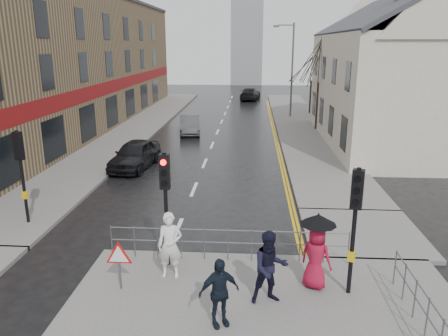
# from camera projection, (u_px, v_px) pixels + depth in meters

# --- Properties ---
(ground) EXTENTS (120.00, 120.00, 0.00)m
(ground) POSITION_uv_depth(u_px,v_px,m) (160.00, 271.00, 12.76)
(ground) COLOR black
(ground) RESTS_ON ground
(left_pavement) EXTENTS (4.00, 44.00, 0.14)m
(left_pavement) POSITION_uv_depth(u_px,v_px,m) (139.00, 125.00, 35.21)
(left_pavement) COLOR #605E5B
(left_pavement) RESTS_ON ground
(right_pavement) EXTENTS (4.00, 40.00, 0.14)m
(right_pavement) POSITION_uv_depth(u_px,v_px,m) (299.00, 123.00, 36.31)
(right_pavement) COLOR #605E5B
(right_pavement) RESTS_ON ground
(pavement_bridge_right) EXTENTS (4.00, 4.20, 0.14)m
(pavement_bridge_right) POSITION_uv_depth(u_px,v_px,m) (362.00, 233.00, 15.20)
(pavement_bridge_right) COLOR #605E5B
(pavement_bridge_right) RESTS_ON ground
(building_left_terrace) EXTENTS (8.00, 42.00, 10.00)m
(building_left_terrace) POSITION_uv_depth(u_px,v_px,m) (62.00, 63.00, 33.25)
(building_left_terrace) COLOR olive
(building_left_terrace) RESTS_ON ground
(building_right_cream) EXTENTS (9.00, 16.40, 10.10)m
(building_right_cream) POSITION_uv_depth(u_px,v_px,m) (400.00, 70.00, 27.96)
(building_right_cream) COLOR beige
(building_right_cream) RESTS_ON ground
(church_tower) EXTENTS (5.00, 5.00, 18.00)m
(church_tower) POSITION_uv_depth(u_px,v_px,m) (247.00, 27.00, 69.68)
(church_tower) COLOR gray
(church_tower) RESTS_ON ground
(traffic_signal_near_left) EXTENTS (0.28, 0.27, 3.40)m
(traffic_signal_near_left) POSITION_uv_depth(u_px,v_px,m) (165.00, 190.00, 12.26)
(traffic_signal_near_left) COLOR black
(traffic_signal_near_left) RESTS_ON near_pavement
(traffic_signal_near_right) EXTENTS (0.34, 0.33, 3.40)m
(traffic_signal_near_right) POSITION_uv_depth(u_px,v_px,m) (355.00, 210.00, 10.79)
(traffic_signal_near_right) COLOR black
(traffic_signal_near_right) RESTS_ON near_pavement
(traffic_signal_far_left) EXTENTS (0.34, 0.33, 3.40)m
(traffic_signal_far_left) POSITION_uv_depth(u_px,v_px,m) (20.00, 161.00, 15.31)
(traffic_signal_far_left) COLOR black
(traffic_signal_far_left) RESTS_ON left_pavement
(guard_railing_front) EXTENTS (7.14, 0.04, 1.00)m
(guard_railing_front) POSITION_uv_depth(u_px,v_px,m) (228.00, 238.00, 12.97)
(guard_railing_front) COLOR #595B5E
(guard_railing_front) RESTS_ON near_pavement
(guard_railing_side) EXTENTS (0.04, 4.54, 1.00)m
(guard_railing_side) POSITION_uv_depth(u_px,v_px,m) (428.00, 310.00, 9.48)
(guard_railing_side) COLOR #595B5E
(guard_railing_side) RESTS_ON near_pavement
(warning_sign) EXTENTS (0.80, 0.07, 1.35)m
(warning_sign) POSITION_uv_depth(u_px,v_px,m) (119.00, 258.00, 11.36)
(warning_sign) COLOR #595B5E
(warning_sign) RESTS_ON near_pavement
(street_lamp) EXTENTS (1.83, 0.25, 8.00)m
(street_lamp) POSITION_uv_depth(u_px,v_px,m) (290.00, 64.00, 37.96)
(street_lamp) COLOR #595B5E
(street_lamp) RESTS_ON right_pavement
(tree_near) EXTENTS (2.40, 2.40, 6.58)m
(tree_near) POSITION_uv_depth(u_px,v_px,m) (320.00, 62.00, 31.98)
(tree_near) COLOR #2F241A
(tree_near) RESTS_ON right_pavement
(tree_far) EXTENTS (2.40, 2.40, 5.64)m
(tree_far) POSITION_uv_depth(u_px,v_px,m) (312.00, 66.00, 39.82)
(tree_far) COLOR #2F241A
(tree_far) RESTS_ON right_pavement
(pedestrian_a) EXTENTS (0.71, 0.48, 1.88)m
(pedestrian_a) POSITION_uv_depth(u_px,v_px,m) (170.00, 245.00, 11.99)
(pedestrian_a) COLOR white
(pedestrian_a) RESTS_ON near_pavement
(pedestrian_b) EXTENTS (1.07, 0.92, 1.89)m
(pedestrian_b) POSITION_uv_depth(u_px,v_px,m) (270.00, 268.00, 10.78)
(pedestrian_b) COLOR black
(pedestrian_b) RESTS_ON near_pavement
(pedestrian_with_umbrella) EXTENTS (1.01, 0.96, 2.08)m
(pedestrian_with_umbrella) POSITION_uv_depth(u_px,v_px,m) (317.00, 248.00, 11.40)
(pedestrian_with_umbrella) COLOR maroon
(pedestrian_with_umbrella) RESTS_ON near_pavement
(pedestrian_d) EXTENTS (1.06, 0.79, 1.67)m
(pedestrian_d) POSITION_uv_depth(u_px,v_px,m) (219.00, 292.00, 9.90)
(pedestrian_d) COLOR black
(pedestrian_d) RESTS_ON near_pavement
(car_parked) EXTENTS (2.25, 4.52, 1.48)m
(car_parked) POSITION_uv_depth(u_px,v_px,m) (135.00, 154.00, 23.19)
(car_parked) COLOR black
(car_parked) RESTS_ON ground
(car_mid) EXTENTS (1.95, 4.22, 1.34)m
(car_mid) POSITION_uv_depth(u_px,v_px,m) (190.00, 125.00, 32.15)
(car_mid) COLOR #3F4043
(car_mid) RESTS_ON ground
(car_far) EXTENTS (2.62, 5.09, 1.41)m
(car_far) POSITION_uv_depth(u_px,v_px,m) (250.00, 94.00, 51.30)
(car_far) COLOR black
(car_far) RESTS_ON ground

